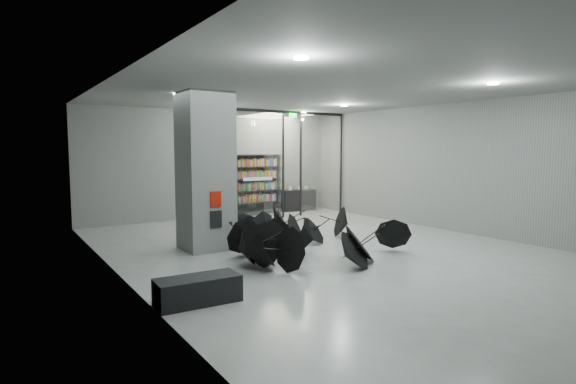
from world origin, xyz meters
TOP-DOWN VIEW (x-y plane):
  - room at (0.00, 0.00)m, footprint 14.00×14.02m
  - column at (-2.50, 2.00)m, footprint 1.20×1.20m
  - fire_cabinet at (-2.50, 1.38)m, footprint 0.28×0.04m
  - info_panel at (-2.50, 1.38)m, footprint 0.30×0.03m
  - exit_sign at (2.40, 5.30)m, footprint 0.30×0.06m
  - glass_partition at (2.39, 5.50)m, footprint 5.06×0.08m
  - bench at (-4.29, -1.85)m, footprint 1.41×0.65m
  - bookshelf at (1.54, 6.75)m, footprint 2.18×0.70m
  - shop_counter at (3.64, 6.79)m, footprint 1.52×0.75m
  - umbrella_cluster at (-1.11, 0.19)m, footprint 5.16×4.66m

SIDE VIEW (x-z plane):
  - bench at x=-4.29m, z-range 0.00..0.45m
  - umbrella_cluster at x=-1.11m, z-range -0.35..0.96m
  - shop_counter at x=3.64m, z-range 0.00..0.88m
  - info_panel at x=-2.50m, z-range 0.64..1.06m
  - bookshelf at x=1.54m, z-range 0.00..2.36m
  - fire_cabinet at x=-2.50m, z-range 1.16..1.54m
  - column at x=-2.50m, z-range 0.00..4.00m
  - glass_partition at x=2.39m, z-range 0.18..4.18m
  - room at x=0.00m, z-range 0.84..4.85m
  - exit_sign at x=2.40m, z-range 3.74..3.90m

